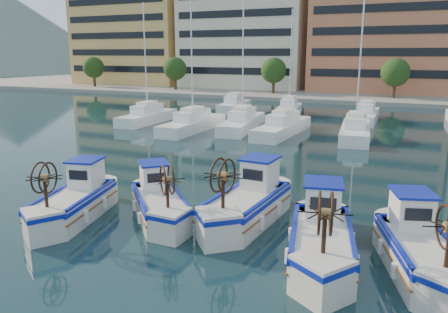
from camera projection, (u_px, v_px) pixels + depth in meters
ground at (184, 235)px, 16.75m from camera, size 300.00×300.00×0.00m
waterfront at (440, 25)px, 68.11m from camera, size 180.00×40.00×25.60m
hill_west at (11, 71)px, 170.55m from camera, size 180.00×180.00×60.00m
yacht_marina at (308, 120)px, 42.34m from camera, size 35.96×23.36×11.50m
fishing_boat_a at (75, 199)px, 18.41m from camera, size 2.93×4.83×2.92m
fishing_boat_b at (159, 201)px, 18.33m from camera, size 4.25×4.36×2.79m
fishing_boat_c at (248, 201)px, 17.94m from camera, size 2.39×5.15×3.17m
fishing_boat_d at (322, 236)px, 14.59m from camera, size 2.98×5.08×3.08m
fishing_boat_e at (419, 248)px, 13.81m from camera, size 3.26×4.89×2.95m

